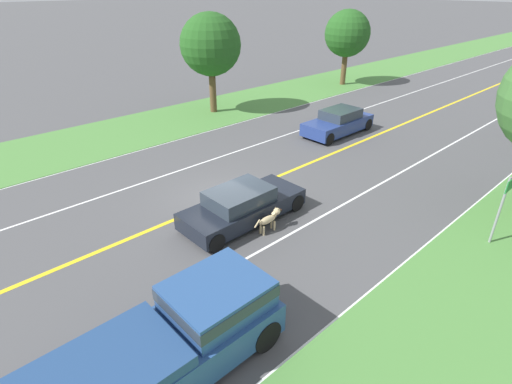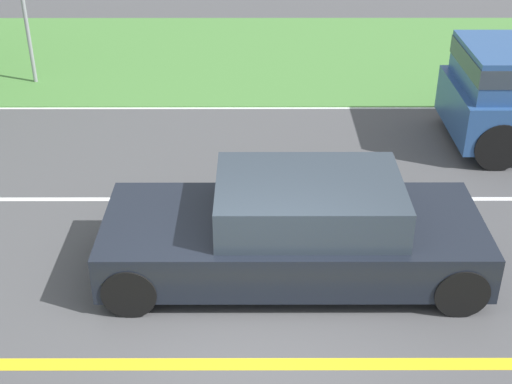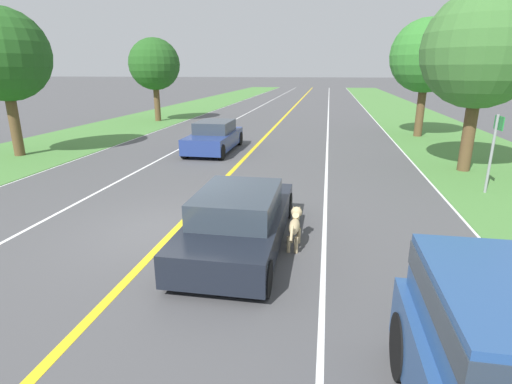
{
  "view_description": "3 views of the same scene",
  "coord_description": "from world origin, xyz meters",
  "views": [
    {
      "loc": [
        11.09,
        -8.5,
        7.66
      ],
      "look_at": [
        1.78,
        0.1,
        0.97
      ],
      "focal_mm": 28.0,
      "sensor_mm": 36.0,
      "label": 1
    },
    {
      "loc": [
        -5.69,
        0.03,
        5.36
      ],
      "look_at": [
        2.05,
        0.01,
        0.95
      ],
      "focal_mm": 50.0,
      "sensor_mm": 36.0,
      "label": 2
    },
    {
      "loc": [
        3.43,
        -8.2,
        3.65
      ],
      "look_at": [
        1.93,
        0.22,
        1.02
      ],
      "focal_mm": 28.0,
      "sensor_mm": 36.0,
      "label": 3
    }
  ],
  "objects": [
    {
      "name": "centre_divider_line",
      "position": [
        0.0,
        0.0,
        0.0
      ],
      "size": [
        0.18,
        160.0,
        0.01
      ],
      "primitive_type": "cube",
      "color": "yellow",
      "rests_on": "ground"
    },
    {
      "name": "ground_plane",
      "position": [
        0.0,
        0.0,
        0.0
      ],
      "size": [
        400.0,
        400.0,
        0.0
      ],
      "primitive_type": "plane",
      "color": "#4C4C4F"
    },
    {
      "name": "grass_verge_right",
      "position": [
        10.0,
        0.0,
        0.01
      ],
      "size": [
        6.0,
        160.0,
        0.03
      ],
      "primitive_type": "cube",
      "color": "#4C843D",
      "rests_on": "ground"
    },
    {
      "name": "oncoming_car",
      "position": [
        -1.71,
        9.65,
        0.65
      ],
      "size": [
        1.83,
        4.44,
        1.37
      ],
      "rotation": [
        0.0,
        0.0,
        3.14
      ],
      "color": "navy",
      "rests_on": "ground"
    },
    {
      "name": "lane_edge_line_right",
      "position": [
        7.0,
        0.0,
        0.0
      ],
      "size": [
        0.14,
        160.0,
        0.01
      ],
      "primitive_type": "cube",
      "color": "white",
      "rests_on": "ground"
    },
    {
      "name": "lane_edge_line_left",
      "position": [
        -7.0,
        0.0,
        0.0
      ],
      "size": [
        0.14,
        160.0,
        0.01
      ],
      "primitive_type": "cube",
      "color": "white",
      "rests_on": "ground"
    },
    {
      "name": "street_sign",
      "position": [
        8.34,
        4.59,
        1.52
      ],
      "size": [
        0.11,
        0.64,
        2.41
      ],
      "color": "gray",
      "rests_on": "ground"
    },
    {
      "name": "ego_car",
      "position": [
        1.7,
        -0.48,
        0.61
      ],
      "size": [
        1.87,
        4.64,
        1.29
      ],
      "color": "black",
      "rests_on": "ground"
    },
    {
      "name": "lane_dash_same_dir",
      "position": [
        3.5,
        0.0,
        0.0
      ],
      "size": [
        0.1,
        160.0,
        0.01
      ],
      "primitive_type": "cube",
      "color": "white",
      "rests_on": "ground"
    },
    {
      "name": "roadside_tree_left_near",
      "position": [
        -9.88,
        7.05,
        4.21
      ],
      "size": [
        3.78,
        3.78,
        6.13
      ],
      "color": "brown",
      "rests_on": "ground"
    },
    {
      "name": "roadside_tree_left_far",
      "position": [
        -8.9,
        19.87,
        4.0
      ],
      "size": [
        3.6,
        3.6,
        5.83
      ],
      "color": "brown",
      "rests_on": "ground"
    },
    {
      "name": "lane_dash_oncoming",
      "position": [
        -3.5,
        0.0,
        0.0
      ],
      "size": [
        0.1,
        160.0,
        0.01
      ],
      "primitive_type": "cube",
      "color": "white",
      "rests_on": "ground"
    },
    {
      "name": "pickup_truck",
      "position": [
        5.44,
        -5.88,
        0.89
      ],
      "size": [
        2.1,
        5.75,
        1.72
      ],
      "color": "#284C84",
      "rests_on": "ground"
    },
    {
      "name": "dog",
      "position": [
        2.86,
        -0.24,
        0.49
      ],
      "size": [
        0.26,
        1.26,
        0.8
      ],
      "rotation": [
        0.0,
        0.0,
        -0.03
      ],
      "color": "#D1B784",
      "rests_on": "ground"
    },
    {
      "name": "grass_verge_left",
      "position": [
        -10.0,
        0.0,
        0.01
      ],
      "size": [
        6.0,
        160.0,
        0.03
      ],
      "primitive_type": "cube",
      "color": "#4C843D",
      "rests_on": "ground"
    }
  ]
}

